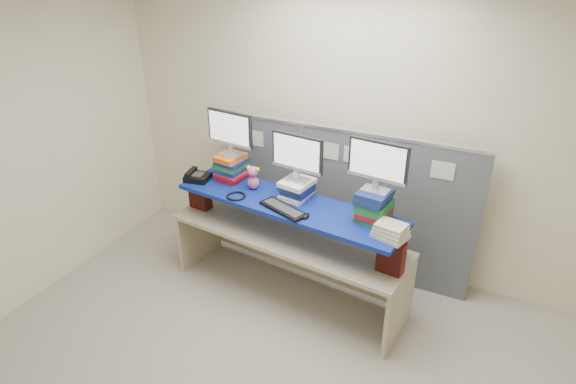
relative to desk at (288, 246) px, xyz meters
The scene contains 18 objects.
room 1.46m from the desk, 75.63° to the right, with size 5.00×4.00×2.80m.
cubicle_partition 0.73m from the desk, 64.79° to the left, with size 2.60×0.06×1.53m.
desk is the anchor object (origin of this frame).
brick_pier_left 1.04m from the desk, behind, with size 0.21×0.11×0.28m, color maroon.
brick_pier_right 1.04m from the desk, 10.04° to the right, with size 0.21×0.11×0.28m, color maroon.
blue_board 0.44m from the desk, ahead, with size 2.12×0.53×0.04m, color navy.
book_stack_left 0.93m from the desk, 163.48° to the left, with size 0.30×0.33×0.25m.
book_stack_center 0.56m from the desk, 73.76° to the left, with size 0.29×0.33×0.17m.
book_stack_right 0.97m from the desk, ahead, with size 0.29×0.34×0.26m.
monitor_left 1.20m from the desk, 163.37° to the left, with size 0.49×0.16×0.43m.
monitor_center 0.88m from the desk, 73.81° to the left, with size 0.49×0.16×0.43m.
monitor_right 1.23m from the desk, ahead, with size 0.49×0.16×0.43m.
keyboard 0.50m from the desk, 80.32° to the right, with size 0.48×0.31×0.03m.
mouse 0.57m from the desk, 35.72° to the right, with size 0.05×0.10×0.03m, color black.
desk_phone 1.11m from the desk, behind, with size 0.26×0.24×0.09m.
headset 0.67m from the desk, 166.58° to the right, with size 0.18×0.18×0.02m, color black.
plush_toy 0.71m from the desk, 165.80° to the left, with size 0.13×0.10×0.23m.
binder_stack 1.11m from the desk, 11.04° to the right, with size 0.29×0.26×0.12m.
Camera 1 is at (1.30, -2.23, 3.02)m, focal length 30.00 mm.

